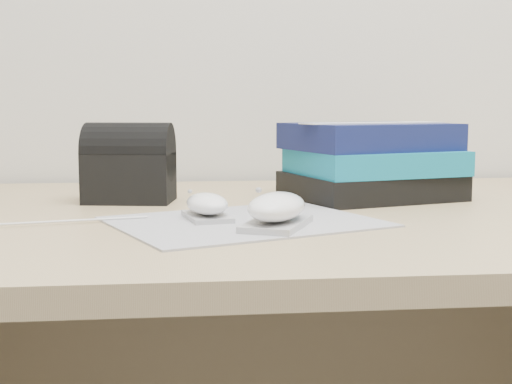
{
  "coord_description": "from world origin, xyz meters",
  "views": [
    {
      "loc": [
        -0.21,
        0.59,
        0.88
      ],
      "look_at": [
        -0.11,
        1.48,
        0.77
      ],
      "focal_mm": 50.0,
      "sensor_mm": 36.0,
      "label": 1
    }
  ],
  "objects": [
    {
      "name": "mousepad",
      "position": [
        -0.13,
        1.48,
        0.73
      ],
      "size": [
        0.39,
        0.35,
        0.0
      ],
      "primitive_type": "cube",
      "rotation": [
        0.0,
        0.0,
        0.39
      ],
      "color": "gray",
      "rests_on": "desk"
    },
    {
      "name": "book_stack",
      "position": [
        0.1,
        1.7,
        0.79
      ],
      "size": [
        0.29,
        0.26,
        0.12
      ],
      "color": "black",
      "rests_on": "desk"
    },
    {
      "name": "usb_cable",
      "position": [
        -0.36,
        1.49,
        0.73
      ],
      "size": [
        0.22,
        0.05,
        0.0
      ],
      "primitive_type": "cylinder",
      "rotation": [
        0.0,
        1.57,
        0.22
      ],
      "color": "white",
      "rests_on": "mousepad"
    },
    {
      "name": "pouch",
      "position": [
        -0.29,
        1.69,
        0.79
      ],
      "size": [
        0.14,
        0.11,
        0.12
      ],
      "color": "black",
      "rests_on": "desk"
    },
    {
      "name": "desk",
      "position": [
        0.0,
        1.64,
        0.5
      ],
      "size": [
        1.6,
        0.8,
        0.73
      ],
      "color": "#A2865A",
      "rests_on": "ground"
    },
    {
      "name": "mouse_rear",
      "position": [
        -0.17,
        1.5,
        0.75
      ],
      "size": [
        0.07,
        0.1,
        0.04
      ],
      "color": "#A4A4A6",
      "rests_on": "mousepad"
    },
    {
      "name": "mouse_front",
      "position": [
        -0.09,
        1.43,
        0.75
      ],
      "size": [
        0.11,
        0.13,
        0.05
      ],
      "color": "#A8A8AA",
      "rests_on": "mousepad"
    }
  ]
}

